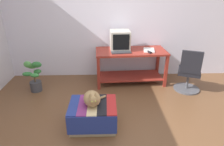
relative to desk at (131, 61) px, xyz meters
name	(u,v)px	position (x,y,z in m)	size (l,w,h in m)	color
ground_plane	(116,128)	(-0.38, -1.60, -0.50)	(14.00, 14.00, 0.00)	brown
back_wall	(112,20)	(-0.38, 0.45, 0.80)	(8.00, 0.10, 2.60)	silver
desk	(131,61)	(0.00, 0.00, 0.00)	(1.52, 0.74, 0.74)	maroon
tv_monitor	(120,40)	(-0.23, 0.08, 0.43)	(0.43, 0.42, 0.40)	#BCB7A8
keyboard	(121,52)	(-0.22, -0.16, 0.24)	(0.40, 0.15, 0.02)	#333338
book	(149,50)	(0.38, -0.03, 0.24)	(0.22, 0.30, 0.03)	white
ottoman_with_blanket	(93,115)	(-0.74, -1.51, -0.31)	(0.70, 0.58, 0.38)	tan
cat	(92,99)	(-0.74, -1.53, -0.01)	(0.36, 0.41, 0.27)	#9E7A4C
potted_plant	(34,77)	(-1.98, -0.35, -0.21)	(0.37, 0.36, 0.65)	#3D3D42
office_chair	(189,74)	(1.12, -0.46, -0.12)	(0.55, 0.55, 0.89)	#4C4C51
stapler	(149,52)	(0.35, -0.19, 0.25)	(0.04, 0.11, 0.04)	black
pen	(152,49)	(0.47, 0.08, 0.23)	(0.01, 0.01, 0.14)	#2351B2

